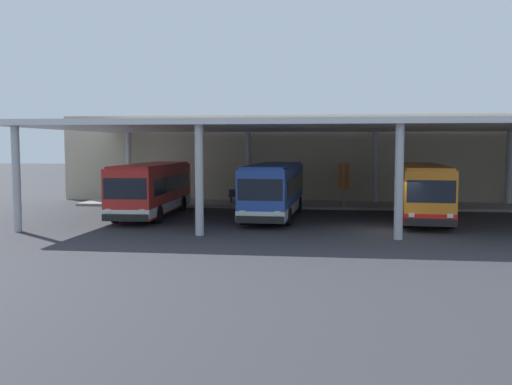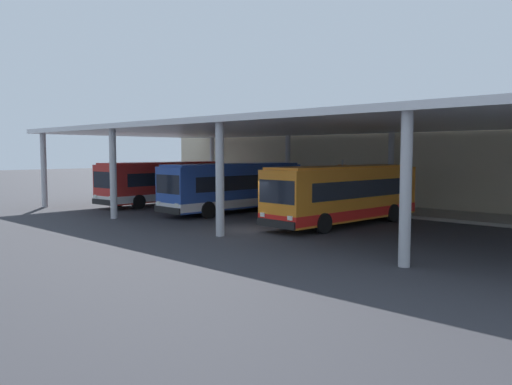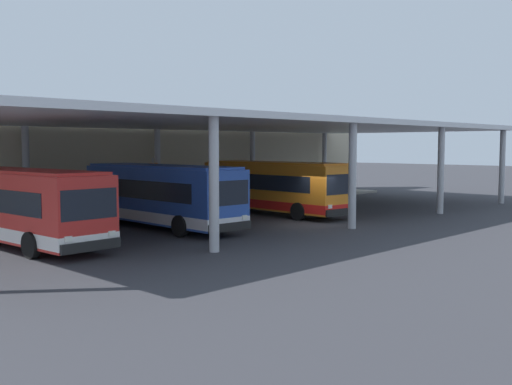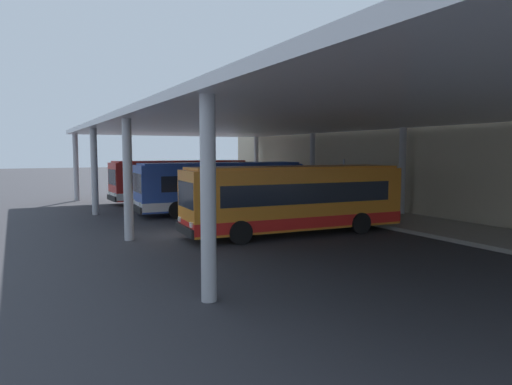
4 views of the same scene
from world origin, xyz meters
name	(u,v)px [view 1 (image 1 of 4)]	position (x,y,z in m)	size (l,w,h in m)	color
ground_plane	(392,231)	(0.00, 0.00, 0.00)	(200.00, 200.00, 0.00)	#333338
platform_kerb	(376,206)	(0.00, 11.75, 0.09)	(42.00, 4.50, 0.18)	gray
station_building_facade	(374,159)	(0.00, 15.00, 3.27)	(48.00, 1.60, 6.55)	#C1B293
canopy_shelter	(385,128)	(0.00, 5.50, 5.29)	(40.00, 17.00, 5.55)	silver
bus_nearest_bay	(152,189)	(-13.80, 4.51, 1.66)	(3.01, 10.62, 3.17)	red
bus_second_bay	(274,190)	(-6.43, 4.64, 1.66)	(2.96, 10.60, 3.17)	#284CA8
bus_middle_bay	(422,191)	(2.06, 4.67, 1.66)	(3.16, 10.66, 3.17)	orange
bench_waiting	(241,196)	(-9.55, 11.82, 0.66)	(1.80, 0.45, 0.92)	#383D47
banner_sign	(344,179)	(-2.26, 10.94, 1.98)	(0.70, 0.12, 3.20)	#B2B2B7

